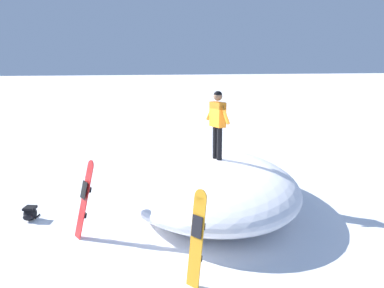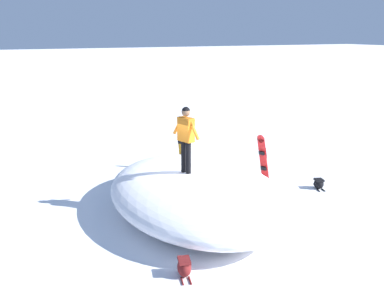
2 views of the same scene
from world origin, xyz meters
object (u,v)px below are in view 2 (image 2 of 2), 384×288
object	(u,v)px
snowboard_primary_upright	(181,147)
backpack_near	(184,267)
snowboarder_standing	(186,133)
snowboard_secondary_upright	(263,158)
backpack_far	(319,184)

from	to	relation	value
snowboard_primary_upright	backpack_near	distance (m)	7.70
snowboarder_standing	snowboard_primary_upright	bearing A→B (deg)	156.85
snowboard_primary_upright	snowboard_secondary_upright	bearing A→B (deg)	34.17
snowboard_secondary_upright	backpack_far	size ratio (longest dim) A/B	2.96
snowboarder_standing	snowboard_primary_upright	xyz separation A→B (m)	(-3.92, 1.67, -1.40)
backpack_near	backpack_far	distance (m)	6.94
backpack_far	snowboarder_standing	bearing A→B (deg)	-89.14
backpack_near	snowboard_secondary_upright	bearing A→B (deg)	131.98
snowboard_secondary_upright	backpack_far	bearing A→B (deg)	44.66
snowboard_primary_upright	backpack_near	size ratio (longest dim) A/B	2.51
snowboarder_standing	backpack_far	world-z (taller)	snowboarder_standing
snowboard_primary_upright	backpack_far	bearing A→B (deg)	38.03
snowboarder_standing	backpack_near	xyz separation A→B (m)	(3.07, -1.50, -2.06)
snowboard_primary_upright	backpack_near	bearing A→B (deg)	-24.46
snowboard_primary_upright	backpack_far	world-z (taller)	snowboard_primary_upright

